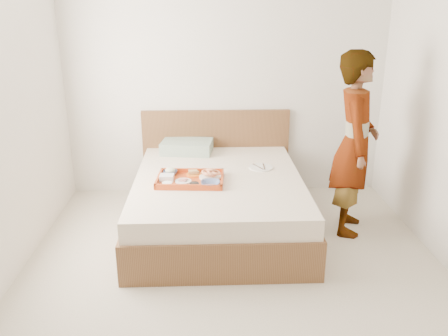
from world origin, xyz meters
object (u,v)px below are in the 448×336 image
Objects in this scene: tray at (190,179)px; person at (355,145)px; dinner_plate at (261,167)px; bed at (218,202)px.

person is (1.51, 0.06, 0.29)m from tray.
dinner_plate is at bearing 85.74° from person.
person is (0.82, -0.29, 0.31)m from dinner_plate.
tray reaches higher than dinner_plate.
bed is 0.55m from dinner_plate.
dinner_plate is at bearing 27.66° from bed.
bed is at bearing 102.25° from person.
dinner_plate is (0.43, 0.22, 0.27)m from bed.
person reaches higher than tray.
tray is 1.53m from person.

